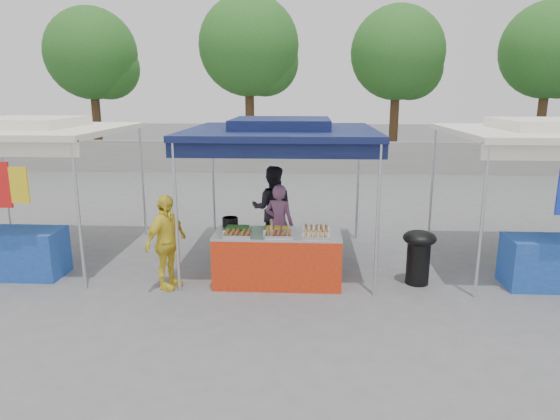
# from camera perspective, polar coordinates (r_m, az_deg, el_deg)

# --- Properties ---
(ground_plane) EXTENTS (80.00, 80.00, 0.00)m
(ground_plane) POSITION_cam_1_polar(r_m,az_deg,el_deg) (8.24, -0.23, -8.10)
(ground_plane) COLOR slate
(back_wall) EXTENTS (40.00, 0.25, 1.20)m
(back_wall) POSITION_cam_1_polar(r_m,az_deg,el_deg) (18.81, 1.78, 6.03)
(back_wall) COLOR gray
(back_wall) RESTS_ON ground_plane
(main_canopy) EXTENTS (3.20, 3.20, 2.57)m
(main_canopy) POSITION_cam_1_polar(r_m,az_deg,el_deg) (8.66, 0.14, 9.10)
(main_canopy) COLOR silver
(main_canopy) RESTS_ON ground_plane
(neighbor_stall_left) EXTENTS (3.20, 3.20, 2.57)m
(neighbor_stall_left) POSITION_cam_1_polar(r_m,az_deg,el_deg) (9.71, -27.61, 3.47)
(neighbor_stall_left) COLOR silver
(neighbor_stall_left) RESTS_ON ground_plane
(neighbor_stall_right) EXTENTS (3.20, 3.20, 2.57)m
(neighbor_stall_right) POSITION_cam_1_polar(r_m,az_deg,el_deg) (9.28, 29.02, 2.91)
(neighbor_stall_right) COLOR silver
(neighbor_stall_right) RESTS_ON ground_plane
(tree_0) EXTENTS (3.73, 3.71, 6.38)m
(tree_0) POSITION_cam_1_polar(r_m,az_deg,el_deg) (22.75, -20.33, 16.01)
(tree_0) COLOR #462F1B
(tree_0) RESTS_ON ground_plane
(tree_1) EXTENTS (3.89, 3.89, 6.69)m
(tree_1) POSITION_cam_1_polar(r_m,az_deg,el_deg) (20.50, -3.13, 17.77)
(tree_1) COLOR #462F1B
(tree_1) RESTS_ON ground_plane
(tree_2) EXTENTS (3.71, 3.69, 6.34)m
(tree_2) POSITION_cam_1_polar(r_m,az_deg,el_deg) (21.26, 13.63, 16.63)
(tree_2) COLOR #462F1B
(tree_2) RESTS_ON ground_plane
(tree_3) EXTENTS (3.79, 3.78, 6.49)m
(tree_3) POSITION_cam_1_polar(r_m,az_deg,el_deg) (23.20, 28.67, 15.37)
(tree_3) COLOR #462F1B
(tree_3) RESTS_ON ground_plane
(vendor_table) EXTENTS (2.00, 0.80, 0.85)m
(vendor_table) POSITION_cam_1_polar(r_m,az_deg,el_deg) (8.00, -0.28, -5.53)
(vendor_table) COLOR red
(vendor_table) RESTS_ON ground_plane
(food_tray_fl) EXTENTS (0.42, 0.30, 0.07)m
(food_tray_fl) POSITION_cam_1_polar(r_m,az_deg,el_deg) (7.69, -4.86, -2.77)
(food_tray_fl) COLOR silver
(food_tray_fl) RESTS_ON vendor_table
(food_tray_fm) EXTENTS (0.42, 0.30, 0.07)m
(food_tray_fm) POSITION_cam_1_polar(r_m,az_deg,el_deg) (7.65, -0.10, -2.81)
(food_tray_fm) COLOR silver
(food_tray_fm) RESTS_ON vendor_table
(food_tray_fr) EXTENTS (0.42, 0.30, 0.07)m
(food_tray_fr) POSITION_cam_1_polar(r_m,az_deg,el_deg) (7.62, 4.10, -2.91)
(food_tray_fr) COLOR silver
(food_tray_fr) RESTS_ON vendor_table
(food_tray_bl) EXTENTS (0.42, 0.30, 0.07)m
(food_tray_bl) POSITION_cam_1_polar(r_m,az_deg,el_deg) (7.98, -4.90, -2.18)
(food_tray_bl) COLOR silver
(food_tray_bl) RESTS_ON vendor_table
(food_tray_bm) EXTENTS (0.42, 0.30, 0.07)m
(food_tray_bm) POSITION_cam_1_polar(r_m,az_deg,el_deg) (7.96, -0.31, -2.17)
(food_tray_bm) COLOR silver
(food_tray_bm) RESTS_ON vendor_table
(food_tray_br) EXTENTS (0.42, 0.30, 0.07)m
(food_tray_br) POSITION_cam_1_polar(r_m,az_deg,el_deg) (7.95, 4.18, -2.21)
(food_tray_br) COLOR silver
(food_tray_br) RESTS_ON vendor_table
(cooking_pot) EXTENTS (0.26, 0.26, 0.15)m
(cooking_pot) POSITION_cam_1_polar(r_m,az_deg,el_deg) (8.25, -5.72, -1.36)
(cooking_pot) COLOR black
(cooking_pot) RESTS_ON vendor_table
(skewer_cup) EXTENTS (0.07, 0.07, 0.09)m
(skewer_cup) POSITION_cam_1_polar(r_m,az_deg,el_deg) (7.66, -1.01, -2.73)
(skewer_cup) COLOR silver
(skewer_cup) RESTS_ON vendor_table
(wok_burner) EXTENTS (0.53, 0.53, 0.89)m
(wok_burner) POSITION_cam_1_polar(r_m,az_deg,el_deg) (8.27, 15.57, -4.68)
(wok_burner) COLOR black
(wok_burner) RESTS_ON ground_plane
(crate_left) EXTENTS (0.54, 0.38, 0.32)m
(crate_left) POSITION_cam_1_polar(r_m,az_deg,el_deg) (8.84, -3.52, -5.49)
(crate_left) COLOR #1535B1
(crate_left) RESTS_ON ground_plane
(crate_right) EXTENTS (0.51, 0.36, 0.31)m
(crate_right) POSITION_cam_1_polar(r_m,az_deg,el_deg) (8.73, 1.70, -5.76)
(crate_right) COLOR #1535B1
(crate_right) RESTS_ON ground_plane
(crate_stacked) EXTENTS (0.50, 0.35, 0.30)m
(crate_stacked) POSITION_cam_1_polar(r_m,az_deg,el_deg) (8.64, 1.72, -3.87)
(crate_stacked) COLOR #1535B1
(crate_stacked) RESTS_ON crate_right
(vendor_woman) EXTENTS (0.61, 0.50, 1.45)m
(vendor_woman) POSITION_cam_1_polar(r_m,az_deg,el_deg) (8.85, -0.08, -1.63)
(vendor_woman) COLOR #965F87
(vendor_woman) RESTS_ON ground_plane
(helper_man) EXTENTS (0.81, 0.64, 1.65)m
(helper_man) POSITION_cam_1_polar(r_m,az_deg,el_deg) (9.62, -0.89, 0.20)
(helper_man) COLOR black
(helper_man) RESTS_ON ground_plane
(customer_person) EXTENTS (0.71, 0.95, 1.49)m
(customer_person) POSITION_cam_1_polar(r_m,az_deg,el_deg) (7.93, -12.88, -3.61)
(customer_person) COLOR yellow
(customer_person) RESTS_ON ground_plane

